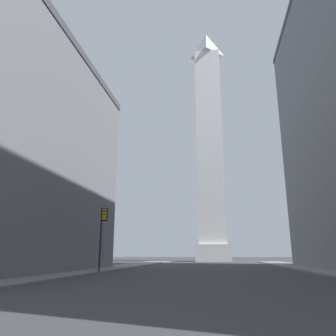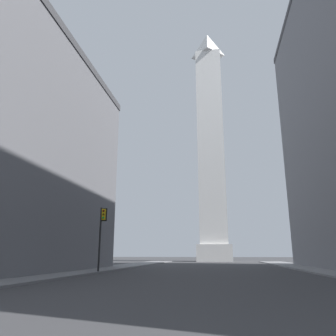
# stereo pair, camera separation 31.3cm
# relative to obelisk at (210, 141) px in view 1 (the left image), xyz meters

# --- Properties ---
(sidewalk_left) EXTENTS (5.00, 97.84, 0.15)m
(sidewalk_left) POSITION_rel_obelisk_xyz_m (-12.55, -52.18, -30.92)
(sidewalk_left) COLOR slate
(sidewalk_left) RESTS_ON ground_plane
(obelisk) EXTENTS (8.46, 8.46, 64.03)m
(obelisk) POSITION_rel_obelisk_xyz_m (0.00, 0.00, 0.00)
(obelisk) COLOR silver
(obelisk) RESTS_ON ground_plane
(traffic_light_mid_left) EXTENTS (0.76, 0.52, 6.39)m
(traffic_light_mid_left) POSITION_rel_obelisk_xyz_m (-10.25, -51.55, -26.80)
(traffic_light_mid_left) COLOR black
(traffic_light_mid_left) RESTS_ON ground_plane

